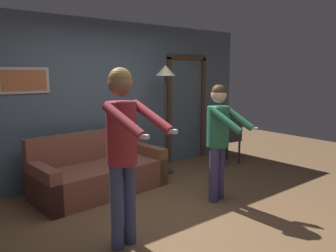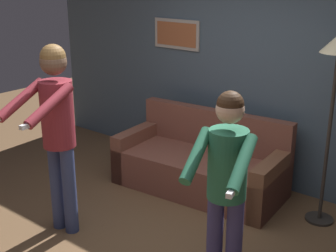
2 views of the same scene
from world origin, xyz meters
TOP-DOWN VIEW (x-y plane):
  - ground_plane at (0.00, 0.00)m, footprint 12.00×12.00m
  - back_wall_assembly at (0.02, 2.00)m, footprint 6.40×0.10m
  - couch at (-0.29, 1.37)m, footprint 1.97×1.01m
  - person_standing_left at (-0.80, -0.21)m, footprint 0.49×0.74m
  - person_standing_right at (0.84, 0.06)m, footprint 0.52×0.62m

SIDE VIEW (x-z plane):
  - ground_plane at x=0.00m, z-range 0.00..0.00m
  - couch at x=-0.29m, z-range -0.16..0.71m
  - person_standing_right at x=0.84m, z-range 0.15..1.75m
  - person_standing_left at x=-0.80m, z-range 0.21..2.01m
  - back_wall_assembly at x=0.02m, z-range 0.00..2.60m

